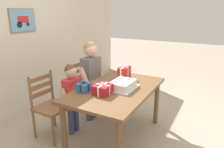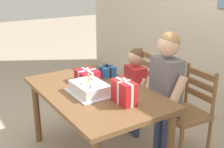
{
  "view_description": "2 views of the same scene",
  "coord_description": "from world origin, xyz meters",
  "px_view_note": "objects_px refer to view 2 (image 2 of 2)",
  "views": [
    {
      "loc": [
        -2.34,
        -1.21,
        1.76
      ],
      "look_at": [
        0.12,
        0.13,
        0.9
      ],
      "focal_mm": 33.51,
      "sensor_mm": 36.0,
      "label": 1
    },
    {
      "loc": [
        2.22,
        -1.25,
        1.79
      ],
      "look_at": [
        0.02,
        0.18,
        0.9
      ],
      "focal_mm": 46.27,
      "sensor_mm": 36.0,
      "label": 2
    }
  ],
  "objects_px": {
    "gift_box_corner_small": "(87,76)",
    "child_older": "(166,84)",
    "gift_box_red_large": "(124,92)",
    "chair_right": "(187,112)",
    "gift_box_beside_cake": "(107,71)",
    "chair_left": "(139,88)",
    "child_younger": "(135,84)",
    "birthday_cake": "(90,88)",
    "dining_table": "(95,100)"
  },
  "relations": [
    {
      "from": "dining_table",
      "to": "child_younger",
      "type": "height_order",
      "value": "child_younger"
    },
    {
      "from": "chair_left",
      "to": "chair_right",
      "type": "relative_size",
      "value": 1.0
    },
    {
      "from": "gift_box_beside_cake",
      "to": "child_older",
      "type": "xyz_separation_m",
      "value": [
        0.61,
        0.3,
        -0.02
      ]
    },
    {
      "from": "dining_table",
      "to": "child_younger",
      "type": "xyz_separation_m",
      "value": [
        -0.18,
        0.62,
        -0.02
      ]
    },
    {
      "from": "gift_box_corner_small",
      "to": "gift_box_red_large",
      "type": "bearing_deg",
      "value": 0.76
    },
    {
      "from": "chair_left",
      "to": "child_younger",
      "type": "xyz_separation_m",
      "value": [
        0.21,
        -0.24,
        0.17
      ]
    },
    {
      "from": "birthday_cake",
      "to": "child_older",
      "type": "xyz_separation_m",
      "value": [
        0.28,
        0.69,
        -0.01
      ]
    },
    {
      "from": "dining_table",
      "to": "gift_box_red_large",
      "type": "height_order",
      "value": "gift_box_red_large"
    },
    {
      "from": "birthday_cake",
      "to": "chair_right",
      "type": "xyz_separation_m",
      "value": [
        0.37,
        0.93,
        -0.34
      ]
    },
    {
      "from": "chair_right",
      "to": "chair_left",
      "type": "bearing_deg",
      "value": 180.0
    },
    {
      "from": "birthday_cake",
      "to": "gift_box_corner_small",
      "type": "distance_m",
      "value": 0.32
    },
    {
      "from": "gift_box_red_large",
      "to": "child_older",
      "type": "bearing_deg",
      "value": 97.33
    },
    {
      "from": "birthday_cake",
      "to": "child_younger",
      "type": "height_order",
      "value": "child_younger"
    },
    {
      "from": "birthday_cake",
      "to": "chair_right",
      "type": "relative_size",
      "value": 0.48
    },
    {
      "from": "birthday_cake",
      "to": "gift_box_red_large",
      "type": "height_order",
      "value": "gift_box_red_large"
    },
    {
      "from": "gift_box_beside_cake",
      "to": "chair_left",
      "type": "height_order",
      "value": "chair_left"
    },
    {
      "from": "child_older",
      "to": "chair_left",
      "type": "bearing_deg",
      "value": 161.47
    },
    {
      "from": "gift_box_red_large",
      "to": "chair_left",
      "type": "relative_size",
      "value": 0.26
    },
    {
      "from": "dining_table",
      "to": "child_older",
      "type": "xyz_separation_m",
      "value": [
        0.31,
        0.62,
        0.14
      ]
    },
    {
      "from": "dining_table",
      "to": "chair_left",
      "type": "relative_size",
      "value": 1.61
    },
    {
      "from": "gift_box_beside_cake",
      "to": "child_older",
      "type": "distance_m",
      "value": 0.67
    },
    {
      "from": "gift_box_red_large",
      "to": "gift_box_beside_cake",
      "type": "xyz_separation_m",
      "value": [
        -0.68,
        0.25,
        -0.05
      ]
    },
    {
      "from": "gift_box_red_large",
      "to": "chair_left",
      "type": "height_order",
      "value": "gift_box_red_large"
    },
    {
      "from": "gift_box_red_large",
      "to": "chair_right",
      "type": "relative_size",
      "value": 0.26
    },
    {
      "from": "chair_right",
      "to": "child_younger",
      "type": "xyz_separation_m",
      "value": [
        -0.58,
        -0.24,
        0.17
      ]
    },
    {
      "from": "gift_box_corner_small",
      "to": "child_older",
      "type": "relative_size",
      "value": 0.17
    },
    {
      "from": "dining_table",
      "to": "gift_box_red_large",
      "type": "bearing_deg",
      "value": 9.87
    },
    {
      "from": "gift_box_red_large",
      "to": "gift_box_corner_small",
      "type": "height_order",
      "value": "gift_box_red_large"
    },
    {
      "from": "child_younger",
      "to": "gift_box_corner_small",
      "type": "bearing_deg",
      "value": -97.53
    },
    {
      "from": "gift_box_red_large",
      "to": "child_older",
      "type": "height_order",
      "value": "child_older"
    },
    {
      "from": "gift_box_red_large",
      "to": "chair_right",
      "type": "xyz_separation_m",
      "value": [
        0.02,
        0.79,
        -0.39
      ]
    },
    {
      "from": "gift_box_red_large",
      "to": "child_older",
      "type": "relative_size",
      "value": 0.18
    },
    {
      "from": "chair_left",
      "to": "dining_table",
      "type": "bearing_deg",
      "value": -65.19
    },
    {
      "from": "birthday_cake",
      "to": "gift_box_corner_small",
      "type": "relative_size",
      "value": 1.95
    },
    {
      "from": "gift_box_red_large",
      "to": "child_younger",
      "type": "xyz_separation_m",
      "value": [
        -0.56,
        0.55,
        -0.22
      ]
    },
    {
      "from": "dining_table",
      "to": "child_older",
      "type": "height_order",
      "value": "child_older"
    },
    {
      "from": "child_younger",
      "to": "chair_left",
      "type": "bearing_deg",
      "value": 131.9
    },
    {
      "from": "chair_left",
      "to": "child_younger",
      "type": "bearing_deg",
      "value": -48.1
    },
    {
      "from": "dining_table",
      "to": "gift_box_beside_cake",
      "type": "distance_m",
      "value": 0.46
    },
    {
      "from": "dining_table",
      "to": "child_younger",
      "type": "bearing_deg",
      "value": 106.53
    },
    {
      "from": "gift_box_beside_cake",
      "to": "chair_left",
      "type": "bearing_deg",
      "value": 100.41
    },
    {
      "from": "birthday_cake",
      "to": "chair_left",
      "type": "bearing_deg",
      "value": 114.74
    },
    {
      "from": "birthday_cake",
      "to": "gift_box_beside_cake",
      "type": "height_order",
      "value": "birthday_cake"
    },
    {
      "from": "birthday_cake",
      "to": "gift_box_red_large",
      "type": "bearing_deg",
      "value": 22.22
    },
    {
      "from": "gift_box_red_large",
      "to": "child_older",
      "type": "xyz_separation_m",
      "value": [
        -0.07,
        0.55,
        -0.06
      ]
    },
    {
      "from": "gift_box_corner_small",
      "to": "chair_left",
      "type": "bearing_deg",
      "value": 99.77
    },
    {
      "from": "birthday_cake",
      "to": "chair_left",
      "type": "height_order",
      "value": "birthday_cake"
    },
    {
      "from": "chair_right",
      "to": "gift_box_corner_small",
      "type": "bearing_deg",
      "value": -129.58
    },
    {
      "from": "dining_table",
      "to": "chair_left",
      "type": "xyz_separation_m",
      "value": [
        -0.39,
        0.85,
        -0.19
      ]
    },
    {
      "from": "gift_box_corner_small",
      "to": "chair_right",
      "type": "xyz_separation_m",
      "value": [
        0.66,
        0.8,
        -0.35
      ]
    }
  ]
}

